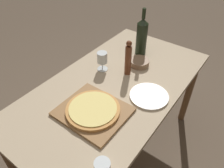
% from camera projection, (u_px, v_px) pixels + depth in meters
% --- Properties ---
extents(ground_plane, '(12.00, 12.00, 0.00)m').
position_uv_depth(ground_plane, '(114.00, 148.00, 2.00)').
color(ground_plane, brown).
extents(dining_table, '(0.82, 1.53, 0.76)m').
position_uv_depth(dining_table, '(114.00, 95.00, 1.57)').
color(dining_table, tan).
rests_on(dining_table, ground_plane).
extents(cutting_board, '(0.40, 0.34, 0.02)m').
position_uv_depth(cutting_board, '(93.00, 111.00, 1.30)').
color(cutting_board, olive).
rests_on(cutting_board, dining_table).
extents(pizza, '(0.32, 0.32, 0.02)m').
position_uv_depth(pizza, '(93.00, 109.00, 1.29)').
color(pizza, '#C68947').
rests_on(pizza, cutting_board).
extents(wine_bottle, '(0.09, 0.09, 0.38)m').
position_uv_depth(wine_bottle, '(142.00, 36.00, 1.72)').
color(wine_bottle, black).
rests_on(wine_bottle, dining_table).
extents(pepper_mill, '(0.05, 0.05, 0.27)m').
position_uv_depth(pepper_mill, '(128.00, 59.00, 1.52)').
color(pepper_mill, '#5B2D19').
rests_on(pepper_mill, dining_table).
extents(wine_glass, '(0.08, 0.08, 0.14)m').
position_uv_depth(wine_glass, '(102.00, 58.00, 1.58)').
color(wine_glass, silver).
rests_on(wine_glass, dining_table).
extents(small_bowl, '(0.15, 0.15, 0.05)m').
position_uv_depth(small_bowl, '(139.00, 62.00, 1.67)').
color(small_bowl, '#84664C').
rests_on(small_bowl, dining_table).
extents(dinner_plate, '(0.25, 0.25, 0.01)m').
position_uv_depth(dinner_plate, '(149.00, 96.00, 1.41)').
color(dinner_plate, silver).
rests_on(dinner_plate, dining_table).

